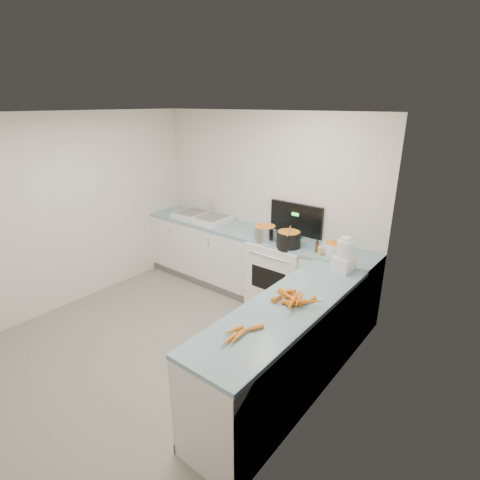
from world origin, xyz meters
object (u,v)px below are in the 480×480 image
Objects in this scene: mixing_bowl at (334,248)px; spice_jar at (320,251)px; steel_pot at (265,234)px; extract_bottle at (317,247)px; food_processor at (344,257)px; sink at (202,216)px; stove at (282,273)px; black_pot at (288,240)px.

mixing_bowl reaches higher than spice_jar.
extract_bottle is at bearing 3.91° from steel_pot.
food_processor is at bearing -31.05° from spice_jar.
mixing_bowl is (2.14, -0.03, 0.02)m from sink.
mixing_bowl is 0.19m from extract_bottle.
steel_pot is 2.45× the size of extract_bottle.
steel_pot is 0.79m from spice_jar.
sink is 2.05m from spice_jar.
extract_bottle reaches higher than spice_jar.
stove reaches higher than food_processor.
steel_pot reaches higher than extract_bottle.
extract_bottle is (0.52, -0.11, 0.52)m from stove.
extract_bottle is (1.97, -0.12, 0.02)m from sink.
black_pot is (1.62, -0.18, 0.05)m from sink.
extract_bottle is (0.71, 0.05, -0.03)m from steel_pot.
extract_bottle is (0.35, 0.06, -0.03)m from black_pot.
extract_bottle is (-0.17, -0.10, -0.00)m from mixing_bowl.
mixing_bowl is 0.50m from food_processor.
food_processor reaches higher than steel_pot.
mixing_bowl is at bearing 16.95° from black_pot.
spice_jar is (0.07, -0.07, -0.01)m from extract_bottle.
food_processor is (1.17, -0.25, 0.07)m from steel_pot.
stove is 1.58× the size of sink.
stove is 1.23m from food_processor.
stove is 11.64× the size of extract_bottle.
food_processor reaches higher than extract_bottle.
black_pot is 0.54m from mixing_bowl.
stove is 3.68× the size of food_processor.
sink is 2.47m from food_processor.
stove is 0.80m from spice_jar.
spice_jar is (-0.09, -0.16, -0.02)m from mixing_bowl.
extract_bottle is 0.56m from food_processor.
black_pot is (0.36, -0.01, 0.00)m from steel_pot.
black_pot reaches higher than extract_bottle.
sink is 2.14m from mixing_bowl.
food_processor is at bearing -16.31° from black_pot.
stove is at bearing 168.49° from extract_bottle.
steel_pot is at bearing -140.60° from stove.
stove is 0.60m from black_pot.
sink reaches higher than steel_pot.
stove is 4.75× the size of steel_pot.
extract_bottle is 1.33× the size of spice_jar.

